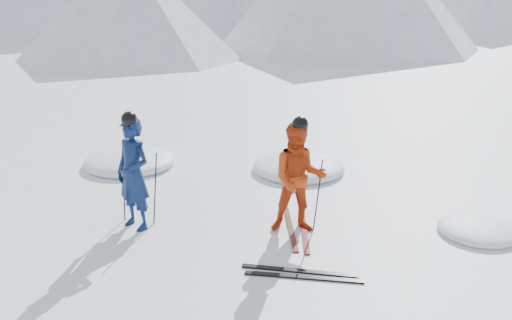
% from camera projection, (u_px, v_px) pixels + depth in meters
% --- Properties ---
extents(ground, '(160.00, 160.00, 0.00)m').
position_uv_depth(ground, '(326.00, 242.00, 8.75)').
color(ground, white).
rests_on(ground, ground).
extents(skier_blue, '(0.81, 0.67, 1.92)m').
position_uv_depth(skier_blue, '(133.00, 174.00, 8.98)').
color(skier_blue, '#0B1B45').
rests_on(skier_blue, ground).
extents(skier_red, '(1.09, 0.96, 1.87)m').
position_uv_depth(skier_red, '(299.00, 178.00, 8.87)').
color(skier_red, '#B6330E').
rests_on(skier_red, ground).
extents(pole_blue_left, '(0.13, 0.09, 1.28)m').
position_uv_depth(pole_blue_left, '(124.00, 187.00, 9.31)').
color(pole_blue_left, black).
rests_on(pole_blue_left, ground).
extents(pole_blue_right, '(0.13, 0.08, 1.28)m').
position_uv_depth(pole_blue_right, '(155.00, 189.00, 9.24)').
color(pole_blue_right, black).
rests_on(pole_blue_right, ground).
extents(pole_red_left, '(0.12, 0.10, 1.25)m').
position_uv_depth(pole_red_left, '(285.00, 189.00, 9.28)').
color(pole_red_left, black).
rests_on(pole_red_left, ground).
extents(pole_red_right, '(0.12, 0.09, 1.25)m').
position_uv_depth(pole_red_right, '(318.00, 195.00, 9.01)').
color(pole_red_right, black).
rests_on(pole_red_right, ground).
extents(ski_worn_left, '(0.68, 1.62, 0.03)m').
position_uv_depth(ski_worn_left, '(291.00, 228.00, 9.19)').
color(ski_worn_left, black).
rests_on(ski_worn_left, ground).
extents(ski_worn_right, '(0.57, 1.66, 0.03)m').
position_uv_depth(ski_worn_right, '(304.00, 230.00, 9.12)').
color(ski_worn_right, black).
rests_on(ski_worn_right, ground).
extents(ski_loose_a, '(1.70, 0.31, 0.03)m').
position_uv_depth(ski_loose_a, '(299.00, 271.00, 7.85)').
color(ski_loose_a, black).
rests_on(ski_loose_a, ground).
extents(ski_loose_b, '(1.69, 0.37, 0.03)m').
position_uv_depth(ski_loose_b, '(304.00, 277.00, 7.69)').
color(ski_loose_b, black).
rests_on(ski_loose_b, ground).
extents(snow_lumps, '(9.98, 6.85, 0.45)m').
position_uv_depth(snow_lumps, '(256.00, 185.00, 11.17)').
color(snow_lumps, white).
rests_on(snow_lumps, ground).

